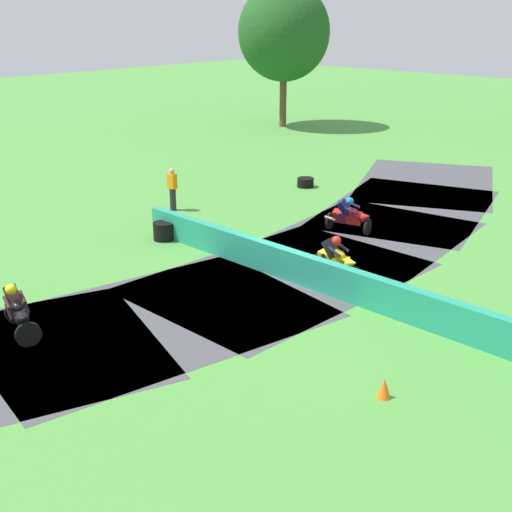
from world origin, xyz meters
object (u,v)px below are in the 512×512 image
Objects in this scene: motorcycle_chase_yellow at (336,259)px; tire_stack_mid_a at (164,231)px; traffic_cone at (384,388)px; motorcycle_lead_black at (18,311)px; tire_stack_mid_b at (305,182)px; track_marshal at (173,189)px; motorcycle_trailing_red at (349,216)px.

tire_stack_mid_a is (-6.42, -0.88, -0.36)m from motorcycle_chase_yellow.
traffic_cone is (10.82, -3.48, -0.08)m from tire_stack_mid_a.
motorcycle_chase_yellow is at bearing 66.23° from motorcycle_lead_black.
traffic_cone is (4.40, -4.36, -0.44)m from motorcycle_chase_yellow.
tire_stack_mid_a is at bearing -83.87° from tire_stack_mid_b.
tire_stack_mid_b is (-0.94, 8.76, -0.10)m from tire_stack_mid_a.
track_marshal is (-8.86, 1.66, 0.16)m from motorcycle_chase_yellow.
motorcycle_chase_yellow reaches higher than traffic_cone.
motorcycle_chase_yellow is at bearing 135.25° from traffic_cone.
motorcycle_chase_yellow is 6.21m from traffic_cone.
tire_stack_mid_b is 6.43m from track_marshal.
motorcycle_trailing_red is 1.06× the size of track_marshal.
tire_stack_mid_b is at bearing 133.03° from motorcycle_chase_yellow.
motorcycle_lead_black reaches higher than tire_stack_mid_b.
traffic_cone is at bearing -44.75° from motorcycle_chase_yellow.
motorcycle_trailing_red is at bearing 120.24° from motorcycle_chase_yellow.
motorcycle_chase_yellow is 10.80m from tire_stack_mid_b.
track_marshal reaches higher than motorcycle_trailing_red.
motorcycle_lead_black is at bearing -95.83° from motorcycle_trailing_red.
motorcycle_trailing_red is 10.58m from traffic_cone.
motorcycle_chase_yellow is at bearing 7.79° from tire_stack_mid_a.
traffic_cone is at bearing -24.42° from track_marshal.
motorcycle_chase_yellow is 6.49m from tire_stack_mid_a.
motorcycle_trailing_red is at bearing 128.96° from traffic_cone.
traffic_cone is (13.26, -6.02, -0.60)m from track_marshal.
tire_stack_mid_b is 0.44× the size of track_marshal.
motorcycle_chase_yellow reaches higher than tire_stack_mid_a.
tire_stack_mid_b is at bearing 103.99° from motorcycle_lead_black.
motorcycle_chase_yellow is 1.04× the size of track_marshal.
motorcycle_trailing_red reaches higher than tire_stack_mid_a.
tire_stack_mid_b is (-5.11, 4.02, -0.43)m from motorcycle_trailing_red.
tire_stack_mid_b is (-3.92, 15.71, -0.45)m from motorcycle_lead_black.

